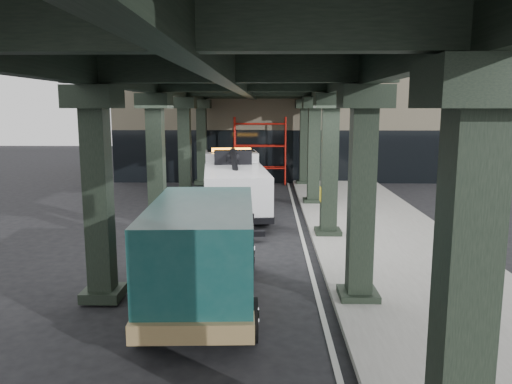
# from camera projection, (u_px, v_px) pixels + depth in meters

# --- Properties ---
(ground) EXTENTS (90.00, 90.00, 0.00)m
(ground) POSITION_uv_depth(u_px,v_px,m) (252.00, 253.00, 15.69)
(ground) COLOR black
(ground) RESTS_ON ground
(sidewalk) EXTENTS (5.00, 40.00, 0.15)m
(sidewalk) POSITION_uv_depth(u_px,v_px,m) (382.00, 236.00, 17.54)
(sidewalk) COLOR gray
(sidewalk) RESTS_ON ground
(lane_stripe) EXTENTS (0.12, 38.00, 0.01)m
(lane_stripe) POSITION_uv_depth(u_px,v_px,m) (302.00, 237.00, 17.62)
(lane_stripe) COLOR silver
(lane_stripe) RESTS_ON ground
(viaduct) EXTENTS (7.40, 32.00, 6.40)m
(viaduct) POSITION_uv_depth(u_px,v_px,m) (242.00, 79.00, 16.76)
(viaduct) COLOR black
(viaduct) RESTS_ON ground
(building) EXTENTS (22.00, 10.00, 8.00)m
(building) POSITION_uv_depth(u_px,v_px,m) (290.00, 116.00, 34.69)
(building) COLOR #C6B793
(building) RESTS_ON ground
(scaffolding) EXTENTS (3.08, 0.88, 4.00)m
(scaffolding) POSITION_uv_depth(u_px,v_px,m) (260.00, 149.00, 29.77)
(scaffolding) COLOR red
(scaffolding) RESTS_ON ground
(tow_truck) EXTENTS (3.35, 8.80, 2.82)m
(tow_truck) POSITION_uv_depth(u_px,v_px,m) (233.00, 181.00, 21.63)
(tow_truck) COLOR black
(tow_truck) RESTS_ON ground
(towed_van) EXTENTS (2.66, 6.13, 2.44)m
(towed_van) POSITION_uv_depth(u_px,v_px,m) (204.00, 249.00, 11.40)
(towed_van) COLOR #124140
(towed_van) RESTS_ON ground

